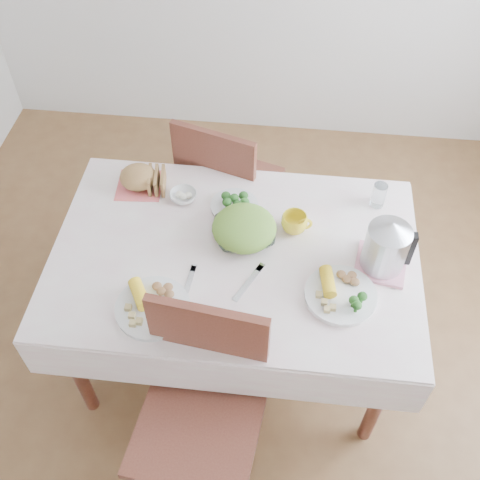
# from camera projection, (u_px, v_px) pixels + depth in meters

# --- Properties ---
(floor) EXTENTS (3.60, 3.60, 0.00)m
(floor) POSITION_uv_depth(u_px,v_px,m) (236.00, 346.00, 2.88)
(floor) COLOR brown
(floor) RESTS_ON ground
(dining_table) EXTENTS (1.40, 0.90, 0.75)m
(dining_table) POSITION_uv_depth(u_px,v_px,m) (235.00, 305.00, 2.59)
(dining_table) COLOR brown
(dining_table) RESTS_ON floor
(tablecloth) EXTENTS (1.50, 1.00, 0.01)m
(tablecloth) POSITION_uv_depth(u_px,v_px,m) (235.00, 253.00, 2.30)
(tablecloth) COLOR white
(tablecloth) RESTS_ON dining_table
(chair_near) EXTENTS (0.51, 0.51, 1.00)m
(chair_near) POSITION_uv_depth(u_px,v_px,m) (198.00, 432.00, 2.12)
(chair_near) COLOR brown
(chair_near) RESTS_ON floor
(chair_far) EXTENTS (0.55, 0.55, 0.97)m
(chair_far) POSITION_uv_depth(u_px,v_px,m) (232.00, 186.00, 2.97)
(chair_far) COLOR brown
(chair_far) RESTS_ON floor
(salad_bowl) EXTENTS (0.31, 0.31, 0.06)m
(salad_bowl) POSITION_uv_depth(u_px,v_px,m) (244.00, 233.00, 2.32)
(salad_bowl) COLOR white
(salad_bowl) RESTS_ON tablecloth
(dinner_plate_left) EXTENTS (0.33, 0.33, 0.02)m
(dinner_plate_left) POSITION_uv_depth(u_px,v_px,m) (153.00, 308.00, 2.11)
(dinner_plate_left) COLOR white
(dinner_plate_left) RESTS_ON tablecloth
(dinner_plate_right) EXTENTS (0.33, 0.33, 0.02)m
(dinner_plate_right) POSITION_uv_depth(u_px,v_px,m) (340.00, 295.00, 2.15)
(dinner_plate_right) COLOR white
(dinner_plate_right) RESTS_ON tablecloth
(broccoli_plate) EXTENTS (0.26, 0.26, 0.02)m
(broccoli_plate) POSITION_uv_depth(u_px,v_px,m) (234.00, 206.00, 2.45)
(broccoli_plate) COLOR beige
(broccoli_plate) RESTS_ON tablecloth
(napkin) EXTENTS (0.22, 0.22, 0.00)m
(napkin) POSITION_uv_depth(u_px,v_px,m) (140.00, 185.00, 2.55)
(napkin) COLOR #E76260
(napkin) RESTS_ON tablecloth
(bread_loaf) EXTENTS (0.18, 0.18, 0.10)m
(bread_loaf) POSITION_uv_depth(u_px,v_px,m) (138.00, 176.00, 2.50)
(bread_loaf) COLOR olive
(bread_loaf) RESTS_ON napkin
(fruit_bowl) EXTENTS (0.13, 0.13, 0.04)m
(fruit_bowl) POSITION_uv_depth(u_px,v_px,m) (183.00, 196.00, 2.48)
(fruit_bowl) COLOR white
(fruit_bowl) RESTS_ON tablecloth
(yellow_mug) EXTENTS (0.13, 0.13, 0.09)m
(yellow_mug) POSITION_uv_depth(u_px,v_px,m) (294.00, 223.00, 2.34)
(yellow_mug) COLOR yellow
(yellow_mug) RESTS_ON tablecloth
(glass_tumbler) EXTENTS (0.08, 0.08, 0.12)m
(glass_tumbler) POSITION_uv_depth(u_px,v_px,m) (379.00, 194.00, 2.42)
(glass_tumbler) COLOR white
(glass_tumbler) RESTS_ON tablecloth
(pink_tray) EXTENTS (0.23, 0.23, 0.02)m
(pink_tray) POSITION_uv_depth(u_px,v_px,m) (381.00, 264.00, 2.25)
(pink_tray) COLOR #D17F92
(pink_tray) RESTS_ON tablecloth
(electric_kettle) EXTENTS (0.18, 0.18, 0.24)m
(electric_kettle) POSITION_uv_depth(u_px,v_px,m) (386.00, 246.00, 2.16)
(electric_kettle) COLOR #B2B5BA
(electric_kettle) RESTS_ON pink_tray
(fork_left) EXTENTS (0.03, 0.18, 0.00)m
(fork_left) POSITION_uv_depth(u_px,v_px,m) (189.00, 284.00, 2.19)
(fork_left) COLOR silver
(fork_left) RESTS_ON tablecloth
(fork_right) EXTENTS (0.11, 0.19, 0.00)m
(fork_right) POSITION_uv_depth(u_px,v_px,m) (248.00, 283.00, 2.20)
(fork_right) COLOR silver
(fork_right) RESTS_ON tablecloth
(knife) EXTENTS (0.20, 0.04, 0.00)m
(knife) POSITION_uv_depth(u_px,v_px,m) (203.00, 321.00, 2.08)
(knife) COLOR silver
(knife) RESTS_ON tablecloth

